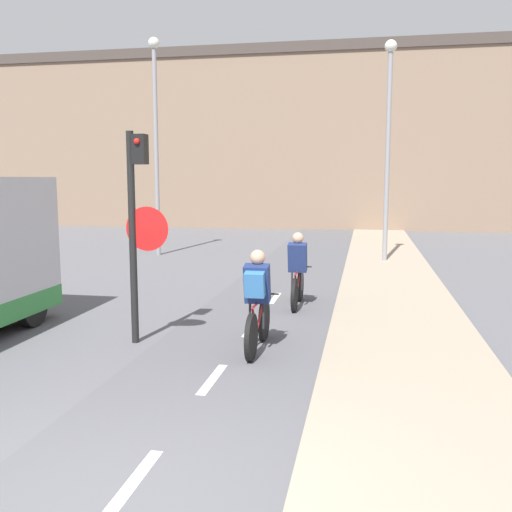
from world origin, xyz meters
TOP-DOWN VIEW (x-y plane):
  - building_row_background at (0.00, 27.24)m, footprint 60.00×5.20m
  - traffic_light_pole at (-1.54, 4.42)m, footprint 0.67×0.25m
  - street_lamp_far at (-4.94, 14.30)m, footprint 0.36×0.36m
  - street_lamp_sidewalk at (2.43, 14.03)m, footprint 0.36×0.36m
  - cyclist_near at (0.32, 4.32)m, footprint 0.46×1.69m
  - cyclist_far at (0.55, 7.36)m, footprint 0.46×1.63m

SIDE VIEW (x-z plane):
  - cyclist_far at x=0.55m, z-range -0.07..1.41m
  - cyclist_near at x=0.32m, z-range -0.04..1.47m
  - traffic_light_pole at x=-1.54m, z-range 0.38..3.60m
  - street_lamp_sidewalk at x=2.43m, z-range 0.75..7.29m
  - street_lamp_far at x=-4.94m, z-range 0.76..7.76m
  - building_row_background at x=0.00m, z-range 0.01..9.10m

